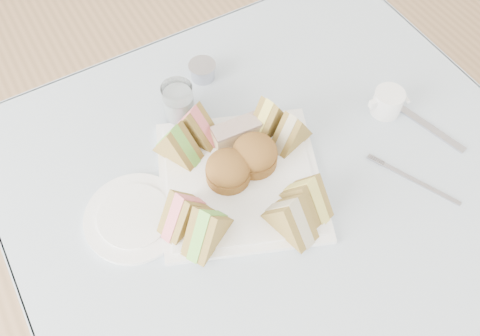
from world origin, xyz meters
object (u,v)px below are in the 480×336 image
table (280,269)px  creamer_jug (387,102)px  water_glass (179,103)px  serving_plate (240,180)px

table → creamer_jug: (0.28, 0.08, 0.40)m
table → water_glass: (-0.10, 0.28, 0.42)m
serving_plate → water_glass: size_ratio=3.31×
creamer_jug → serving_plate: bearing=-172.7°
table → serving_plate: size_ratio=2.93×
serving_plate → water_glass: bearing=120.1°
serving_plate → water_glass: water_glass is taller
serving_plate → creamer_jug: 0.36m
serving_plate → creamer_jug: bearing=21.9°
serving_plate → creamer_jug: size_ratio=4.88×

